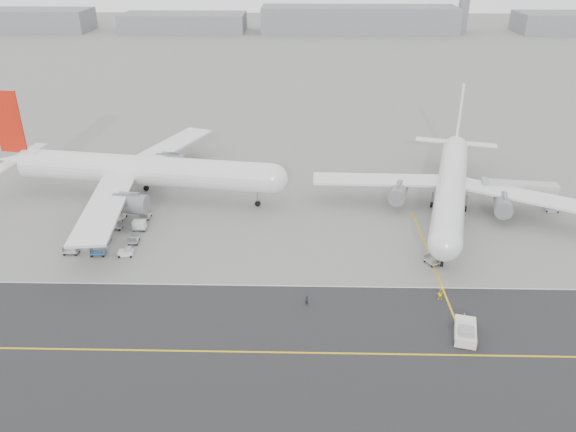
{
  "coord_description": "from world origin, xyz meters",
  "views": [
    {
      "loc": [
        7.5,
        -76.19,
        49.28
      ],
      "look_at": [
        5.47,
        12.0,
        5.22
      ],
      "focal_mm": 35.0,
      "sensor_mm": 36.0,
      "label": 1
    }
  ],
  "objects_px": {
    "jet_bridge": "(520,190)",
    "ground_crew_b": "(440,294)",
    "airliner_b": "(451,184)",
    "ground_crew_a": "(307,301)",
    "pushback_tug": "(465,332)",
    "airliner_a": "(138,170)",
    "control_tower": "(465,1)"
  },
  "relations": [
    {
      "from": "control_tower",
      "to": "ground_crew_b",
      "type": "distance_m",
      "value": 279.92
    },
    {
      "from": "airliner_a",
      "to": "ground_crew_a",
      "type": "xyz_separation_m",
      "value": [
        34.49,
        -37.69,
        -5.4
      ]
    },
    {
      "from": "pushback_tug",
      "to": "jet_bridge",
      "type": "height_order",
      "value": "jet_bridge"
    },
    {
      "from": "control_tower",
      "to": "pushback_tug",
      "type": "height_order",
      "value": "control_tower"
    },
    {
      "from": "airliner_a",
      "to": "ground_crew_a",
      "type": "distance_m",
      "value": 51.37
    },
    {
      "from": "jet_bridge",
      "to": "ground_crew_b",
      "type": "height_order",
      "value": "jet_bridge"
    },
    {
      "from": "control_tower",
      "to": "ground_crew_a",
      "type": "distance_m",
      "value": 287.65
    },
    {
      "from": "jet_bridge",
      "to": "pushback_tug",
      "type": "bearing_deg",
      "value": -109.3
    },
    {
      "from": "airliner_a",
      "to": "ground_crew_a",
      "type": "relative_size",
      "value": 37.0
    },
    {
      "from": "jet_bridge",
      "to": "ground_crew_a",
      "type": "xyz_separation_m",
      "value": [
        -42.75,
        -34.38,
        -3.2
      ]
    },
    {
      "from": "pushback_tug",
      "to": "jet_bridge",
      "type": "bearing_deg",
      "value": 76.71
    },
    {
      "from": "jet_bridge",
      "to": "ground_crew_b",
      "type": "distance_m",
      "value": 39.58
    },
    {
      "from": "control_tower",
      "to": "pushback_tug",
      "type": "distance_m",
      "value": 288.17
    },
    {
      "from": "pushback_tug",
      "to": "ground_crew_b",
      "type": "height_order",
      "value": "pushback_tug"
    },
    {
      "from": "airliner_a",
      "to": "jet_bridge",
      "type": "bearing_deg",
      "value": -84.43
    },
    {
      "from": "airliner_b",
      "to": "ground_crew_a",
      "type": "distance_m",
      "value": 44.16
    },
    {
      "from": "control_tower",
      "to": "pushback_tug",
      "type": "xyz_separation_m",
      "value": [
        -69.66,
        -279.2,
        -15.35
      ]
    },
    {
      "from": "ground_crew_a",
      "to": "airliner_b",
      "type": "bearing_deg",
      "value": 70.34
    },
    {
      "from": "jet_bridge",
      "to": "ground_crew_a",
      "type": "relative_size",
      "value": 9.18
    },
    {
      "from": "airliner_b",
      "to": "jet_bridge",
      "type": "height_order",
      "value": "airliner_b"
    },
    {
      "from": "airliner_b",
      "to": "pushback_tug",
      "type": "relative_size",
      "value": 7.05
    },
    {
      "from": "pushback_tug",
      "to": "ground_crew_a",
      "type": "height_order",
      "value": "pushback_tug"
    },
    {
      "from": "control_tower",
      "to": "airliner_a",
      "type": "distance_m",
      "value": 266.43
    },
    {
      "from": "pushback_tug",
      "to": "ground_crew_b",
      "type": "xyz_separation_m",
      "value": [
        -1.52,
        8.92,
        0.03
      ]
    },
    {
      "from": "jet_bridge",
      "to": "ground_crew_a",
      "type": "bearing_deg",
      "value": -133.37
    },
    {
      "from": "jet_bridge",
      "to": "ground_crew_b",
      "type": "xyz_separation_m",
      "value": [
        -22.64,
        -32.32,
        -3.12
      ]
    },
    {
      "from": "jet_bridge",
      "to": "ground_crew_a",
      "type": "distance_m",
      "value": 54.95
    },
    {
      "from": "pushback_tug",
      "to": "control_tower",
      "type": "bearing_deg",
      "value": 89.82
    },
    {
      "from": "airliner_b",
      "to": "ground_crew_a",
      "type": "height_order",
      "value": "airliner_b"
    },
    {
      "from": "airliner_b",
      "to": "jet_bridge",
      "type": "xyz_separation_m",
      "value": [
        14.14,
        1.08,
        -1.55
      ]
    },
    {
      "from": "jet_bridge",
      "to": "ground_crew_b",
      "type": "relative_size",
      "value": 8.38
    },
    {
      "from": "airliner_a",
      "to": "pushback_tug",
      "type": "bearing_deg",
      "value": -120.42
    }
  ]
}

